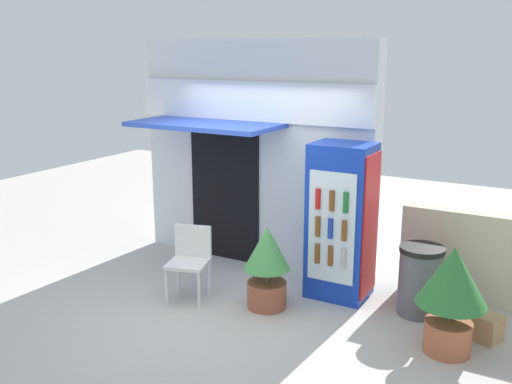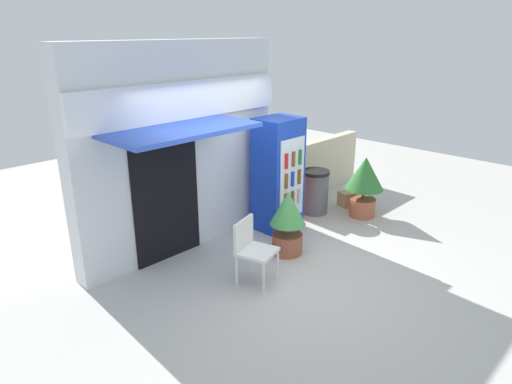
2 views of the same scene
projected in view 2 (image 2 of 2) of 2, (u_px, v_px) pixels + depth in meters
The scene contains 9 objects.
ground at pixel (272, 272), 6.34m from camera, with size 16.00×16.00×0.00m, color beige.
storefront_building at pixel (180, 148), 6.61m from camera, with size 3.45×1.29×3.07m.
drink_cooler at pixel (278, 175), 7.48m from camera, with size 0.73×0.65×1.88m.
plastic_chair at pixel (252, 246), 5.96m from camera, with size 0.57×0.56×0.87m.
potted_plant_near_shop at pixel (288, 219), 6.71m from camera, with size 0.54×0.54×0.98m.
potted_plant_curbside at pixel (364, 180), 8.04m from camera, with size 0.68×0.68×1.10m.
trash_bin at pixel (315, 191), 8.29m from camera, with size 0.50×0.50×0.80m.
stone_boundary_wall at pixel (317, 167), 9.26m from camera, with size 2.55×0.20×1.10m, color beige.
cardboard_box at pixel (349, 198), 8.71m from camera, with size 0.35×0.26×0.28m, color tan.
Camera 2 is at (-4.17, -3.72, 3.20)m, focal length 31.86 mm.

